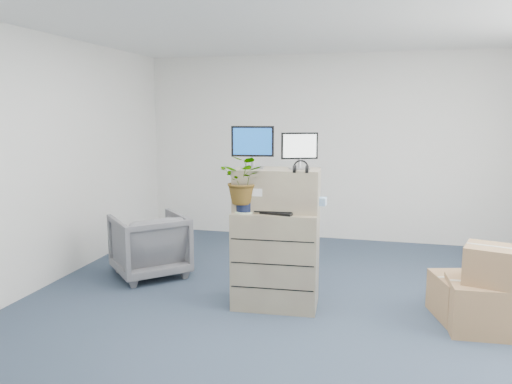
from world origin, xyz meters
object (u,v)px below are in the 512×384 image
at_px(keyboard, 273,212).
at_px(water_bottle, 290,198).
at_px(filing_cabinet_lower, 276,259).
at_px(office_chair, 149,242).
at_px(monitor_right, 300,149).
at_px(potted_plant, 244,186).
at_px(monitor_left, 253,145).

distance_m(keyboard, water_bottle, 0.24).
xyz_separation_m(filing_cabinet_lower, office_chair, (-1.65, 0.55, -0.08)).
height_order(water_bottle, office_chair, water_bottle).
bearing_deg(monitor_right, office_chair, 143.41).
distance_m(monitor_right, potted_plant, 0.65).
bearing_deg(potted_plant, keyboard, 5.88).
relative_size(monitor_left, keyboard, 1.00).
relative_size(filing_cabinet_lower, water_bottle, 3.78).
distance_m(filing_cabinet_lower, monitor_left, 1.16).
xyz_separation_m(monitor_left, keyboard, (0.24, -0.14, -0.64)).
xyz_separation_m(keyboard, water_bottle, (0.13, 0.17, 0.12)).
distance_m(potted_plant, office_chair, 1.73).
bearing_deg(potted_plant, monitor_left, 77.56).
height_order(monitor_right, potted_plant, monitor_right).
height_order(water_bottle, potted_plant, potted_plant).
xyz_separation_m(filing_cabinet_lower, potted_plant, (-0.29, -0.13, 0.75)).
xyz_separation_m(water_bottle, potted_plant, (-0.41, -0.20, 0.13)).
bearing_deg(monitor_left, filing_cabinet_lower, -16.91).
bearing_deg(monitor_right, potted_plant, 179.85).
bearing_deg(monitor_left, office_chair, 152.20).
bearing_deg(monitor_right, keyboard, -164.20).
xyz_separation_m(monitor_left, potted_plant, (-0.04, -0.17, -0.39)).
relative_size(keyboard, potted_plant, 0.75).
relative_size(keyboard, water_bottle, 1.63).
xyz_separation_m(water_bottle, office_chair, (-1.78, 0.49, -0.69)).
height_order(filing_cabinet_lower, office_chair, filing_cabinet_lower).
height_order(monitor_left, office_chair, monitor_left).
bearing_deg(keyboard, monitor_right, 48.94).
bearing_deg(office_chair, potted_plant, 109.21).
xyz_separation_m(monitor_right, office_chair, (-1.87, 0.48, -1.18)).
bearing_deg(filing_cabinet_lower, monitor_right, 14.76).
xyz_separation_m(filing_cabinet_lower, monitor_left, (-0.25, 0.04, 1.14)).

